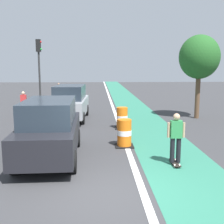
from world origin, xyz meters
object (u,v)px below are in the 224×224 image
traffic_barrel_front (124,133)px  pedestrian_crossing (59,91)px  parked_suv_nearest (50,129)px  traffic_barrel_mid (122,118)px  traffic_light_corner (39,61)px  skateboarder_on_lane (176,137)px  parked_suv_second (70,102)px  street_tree_sidewalk (199,57)px  pedestrian_waiting (24,103)px

traffic_barrel_front → pedestrian_crossing: size_ratio=0.68×
parked_suv_nearest → traffic_barrel_mid: parked_suv_nearest is taller
parked_suv_nearest → traffic_light_corner: (-2.71, 11.98, 2.47)m
skateboarder_on_lane → traffic_barrel_mid: skateboarder_on_lane is taller
parked_suv_second → pedestrian_crossing: bearing=101.6°
traffic_barrel_mid → parked_suv_second: bearing=137.8°
parked_suv_nearest → traffic_light_corner: bearing=102.7°
traffic_barrel_mid → pedestrian_crossing: bearing=111.6°
traffic_barrel_front → street_tree_sidewalk: size_ratio=0.22×
traffic_barrel_front → parked_suv_second: bearing=114.5°
pedestrian_waiting → parked_suv_nearest: bearing=-70.0°
parked_suv_second → street_tree_sidewalk: bearing=0.5°
parked_suv_second → pedestrian_waiting: parked_suv_second is taller
traffic_barrel_front → traffic_barrel_mid: (0.18, 3.30, 0.00)m
parked_suv_second → street_tree_sidewalk: street_tree_sidewalk is taller
skateboarder_on_lane → pedestrian_crossing: (-6.15, 17.82, -0.05)m
skateboarder_on_lane → traffic_barrel_front: 2.67m
street_tree_sidewalk → pedestrian_waiting: bearing=175.1°
parked_suv_nearest → traffic_light_corner: 12.52m
traffic_barrel_front → traffic_barrel_mid: size_ratio=1.00×
skateboarder_on_lane → traffic_light_corner: bearing=118.1°
parked_suv_nearest → traffic_barrel_front: 3.04m
parked_suv_second → traffic_light_corner: 5.96m
parked_suv_nearest → street_tree_sidewalk: size_ratio=0.93×
traffic_barrel_front → pedestrian_crossing: 16.31m
traffic_barrel_front → traffic_barrel_mid: same height
parked_suv_nearest → pedestrian_waiting: (-3.00, 8.23, -0.17)m
parked_suv_nearest → pedestrian_waiting: 8.77m
street_tree_sidewalk → traffic_light_corner: bearing=155.9°
parked_suv_nearest → traffic_barrel_mid: bearing=58.3°
pedestrian_waiting → traffic_light_corner: bearing=85.5°
traffic_barrel_mid → traffic_light_corner: traffic_light_corner is taller
pedestrian_crossing → street_tree_sidewalk: (9.69, -9.63, 2.80)m
parked_suv_second → traffic_barrel_mid: 3.93m
skateboarder_on_lane → street_tree_sidewalk: 9.34m
skateboarder_on_lane → parked_suv_second: size_ratio=0.36×
traffic_barrel_front → pedestrian_waiting: pedestrian_waiting is taller
parked_suv_nearest → traffic_barrel_front: parked_suv_nearest is taller
traffic_light_corner → pedestrian_waiting: traffic_light_corner is taller
parked_suv_second → pedestrian_crossing: parked_suv_second is taller
parked_suv_nearest → pedestrian_crossing: 17.07m
traffic_barrel_front → street_tree_sidewalk: bearing=50.1°
parked_suv_nearest → pedestrian_waiting: size_ratio=2.89×
parked_suv_nearest → traffic_barrel_mid: 5.48m
skateboarder_on_lane → street_tree_sidewalk: street_tree_sidewalk is taller
street_tree_sidewalk → parked_suv_second: bearing=-179.5°
pedestrian_waiting → skateboarder_on_lane: bearing=-51.9°
parked_suv_second → skateboarder_on_lane: bearing=-62.9°
skateboarder_on_lane → traffic_light_corner: size_ratio=0.33×
traffic_barrel_mid → traffic_barrel_front: bearing=-93.2°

